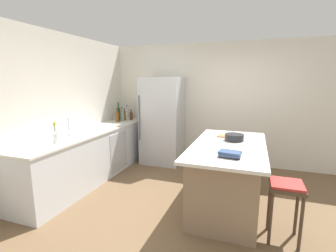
{
  "coord_description": "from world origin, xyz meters",
  "views": [
    {
      "loc": [
        0.69,
        -3.1,
        1.81
      ],
      "look_at": [
        -0.74,
        0.96,
        1.0
      ],
      "focal_mm": 26.03,
      "sensor_mm": 36.0,
      "label": 1
    }
  ],
  "objects_px": {
    "flower_vase": "(55,136)",
    "whiskey_bottle": "(117,116)",
    "bar_stool": "(286,194)",
    "cookbook_stack": "(230,154)",
    "syrup_bottle": "(131,116)",
    "mixing_bowl": "(234,137)",
    "gin_bottle": "(122,115)",
    "wine_bottle": "(119,114)",
    "kitchen_island": "(227,175)",
    "soda_bottle": "(127,113)",
    "refrigerator": "(163,121)",
    "sink_faucet": "(69,127)",
    "cutting_board": "(228,136)",
    "vinegar_bottle": "(125,115)"
  },
  "relations": [
    {
      "from": "kitchen_island",
      "to": "wine_bottle",
      "type": "relative_size",
      "value": 4.67
    },
    {
      "from": "syrup_bottle",
      "to": "mixing_bowl",
      "type": "bearing_deg",
      "value": -28.61
    },
    {
      "from": "soda_bottle",
      "to": "flower_vase",
      "type": "bearing_deg",
      "value": -86.44
    },
    {
      "from": "whiskey_bottle",
      "to": "cutting_board",
      "type": "height_order",
      "value": "whiskey_bottle"
    },
    {
      "from": "syrup_bottle",
      "to": "gin_bottle",
      "type": "bearing_deg",
      "value": -124.98
    },
    {
      "from": "sink_faucet",
      "to": "cookbook_stack",
      "type": "relative_size",
      "value": 1.09
    },
    {
      "from": "vinegar_bottle",
      "to": "cookbook_stack",
      "type": "height_order",
      "value": "vinegar_bottle"
    },
    {
      "from": "soda_bottle",
      "to": "cookbook_stack",
      "type": "xyz_separation_m",
      "value": [
        2.61,
        -2.27,
        -0.08
      ]
    },
    {
      "from": "gin_bottle",
      "to": "wine_bottle",
      "type": "height_order",
      "value": "wine_bottle"
    },
    {
      "from": "gin_bottle",
      "to": "refrigerator",
      "type": "bearing_deg",
      "value": 7.45
    },
    {
      "from": "flower_vase",
      "to": "mixing_bowl",
      "type": "bearing_deg",
      "value": 21.59
    },
    {
      "from": "refrigerator",
      "to": "bar_stool",
      "type": "relative_size",
      "value": 2.7
    },
    {
      "from": "syrup_bottle",
      "to": "mixing_bowl",
      "type": "xyz_separation_m",
      "value": [
        2.43,
        -1.32,
        -0.04
      ]
    },
    {
      "from": "sink_faucet",
      "to": "bar_stool",
      "type": "bearing_deg",
      "value": -5.58
    },
    {
      "from": "flower_vase",
      "to": "soda_bottle",
      "type": "height_order",
      "value": "soda_bottle"
    },
    {
      "from": "refrigerator",
      "to": "wine_bottle",
      "type": "bearing_deg",
      "value": -167.76
    },
    {
      "from": "refrigerator",
      "to": "syrup_bottle",
      "type": "height_order",
      "value": "refrigerator"
    },
    {
      "from": "bar_stool",
      "to": "cookbook_stack",
      "type": "bearing_deg",
      "value": 179.01
    },
    {
      "from": "kitchen_island",
      "to": "wine_bottle",
      "type": "xyz_separation_m",
      "value": [
        -2.54,
        1.31,
        0.6
      ]
    },
    {
      "from": "mixing_bowl",
      "to": "soda_bottle",
      "type": "bearing_deg",
      "value": 151.15
    },
    {
      "from": "gin_bottle",
      "to": "mixing_bowl",
      "type": "distance_m",
      "value": 2.8
    },
    {
      "from": "refrigerator",
      "to": "cookbook_stack",
      "type": "xyz_separation_m",
      "value": [
        1.64,
        -2.1,
        0.02
      ]
    },
    {
      "from": "bar_stool",
      "to": "mixing_bowl",
      "type": "distance_m",
      "value": 1.14
    },
    {
      "from": "soda_bottle",
      "to": "gin_bottle",
      "type": "xyz_separation_m",
      "value": [
        0.04,
        -0.29,
        -0.01
      ]
    },
    {
      "from": "kitchen_island",
      "to": "whiskey_bottle",
      "type": "bearing_deg",
      "value": 154.44
    },
    {
      "from": "bar_stool",
      "to": "cutting_board",
      "type": "distance_m",
      "value": 1.38
    },
    {
      "from": "refrigerator",
      "to": "soda_bottle",
      "type": "bearing_deg",
      "value": 170.21
    },
    {
      "from": "bar_stool",
      "to": "sink_faucet",
      "type": "distance_m",
      "value": 3.27
    },
    {
      "from": "bar_stool",
      "to": "sink_faucet",
      "type": "height_order",
      "value": "sink_faucet"
    },
    {
      "from": "cookbook_stack",
      "to": "refrigerator",
      "type": "bearing_deg",
      "value": 127.91
    },
    {
      "from": "bar_stool",
      "to": "syrup_bottle",
      "type": "relative_size",
      "value": 2.92
    },
    {
      "from": "kitchen_island",
      "to": "mixing_bowl",
      "type": "distance_m",
      "value": 0.57
    },
    {
      "from": "cookbook_stack",
      "to": "cutting_board",
      "type": "xyz_separation_m",
      "value": [
        -0.13,
        1.08,
        -0.03
      ]
    },
    {
      "from": "sink_faucet",
      "to": "refrigerator",
      "type": "bearing_deg",
      "value": 62.21
    },
    {
      "from": "sink_faucet",
      "to": "soda_bottle",
      "type": "height_order",
      "value": "soda_bottle"
    },
    {
      "from": "gin_bottle",
      "to": "whiskey_bottle",
      "type": "distance_m",
      "value": 0.19
    },
    {
      "from": "bar_stool",
      "to": "cookbook_stack",
      "type": "distance_m",
      "value": 0.74
    },
    {
      "from": "refrigerator",
      "to": "vinegar_bottle",
      "type": "relative_size",
      "value": 7.05
    },
    {
      "from": "cutting_board",
      "to": "gin_bottle",
      "type": "bearing_deg",
      "value": 159.67
    },
    {
      "from": "refrigerator",
      "to": "whiskey_bottle",
      "type": "height_order",
      "value": "refrigerator"
    },
    {
      "from": "wine_bottle",
      "to": "mixing_bowl",
      "type": "xyz_separation_m",
      "value": [
        2.59,
        -1.05,
        -0.1
      ]
    },
    {
      "from": "soda_bottle",
      "to": "mixing_bowl",
      "type": "relative_size",
      "value": 1.13
    },
    {
      "from": "bar_stool",
      "to": "cookbook_stack",
      "type": "relative_size",
      "value": 2.52
    },
    {
      "from": "syrup_bottle",
      "to": "whiskey_bottle",
      "type": "distance_m",
      "value": 0.4
    },
    {
      "from": "flower_vase",
      "to": "whiskey_bottle",
      "type": "bearing_deg",
      "value": 93.74
    },
    {
      "from": "whiskey_bottle",
      "to": "kitchen_island",
      "type": "bearing_deg",
      "value": -25.56
    },
    {
      "from": "syrup_bottle",
      "to": "wine_bottle",
      "type": "bearing_deg",
      "value": -121.27
    },
    {
      "from": "syrup_bottle",
      "to": "gin_bottle",
      "type": "relative_size",
      "value": 0.8
    },
    {
      "from": "cookbook_stack",
      "to": "bar_stool",
      "type": "bearing_deg",
      "value": -0.99
    },
    {
      "from": "soda_bottle",
      "to": "cookbook_stack",
      "type": "height_order",
      "value": "soda_bottle"
    }
  ]
}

